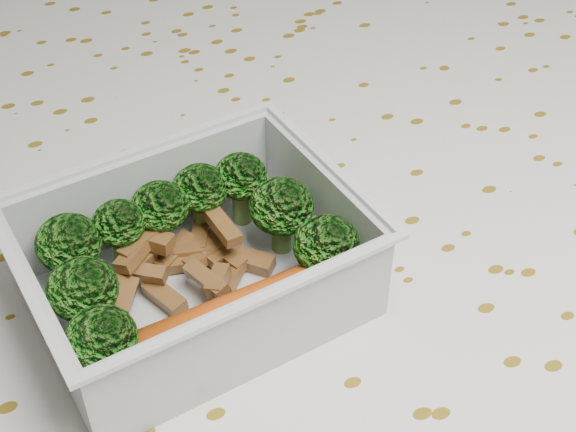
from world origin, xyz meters
name	(u,v)px	position (x,y,z in m)	size (l,w,h in m)	color
dining_table	(285,354)	(0.00, 0.00, 0.67)	(1.40, 0.90, 0.75)	brown
tablecloth	(284,301)	(0.00, 0.00, 0.72)	(1.46, 0.96, 0.19)	white
lunch_container	(195,272)	(-0.06, -0.01, 0.78)	(0.18, 0.15, 0.06)	silver
broccoli_florets	(181,239)	(-0.06, 0.00, 0.79)	(0.15, 0.11, 0.05)	#608C3F
meat_pile	(184,258)	(-0.06, 0.01, 0.77)	(0.09, 0.07, 0.03)	brown
sausage	(235,316)	(-0.05, -0.05, 0.78)	(0.14, 0.03, 0.02)	#C04711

